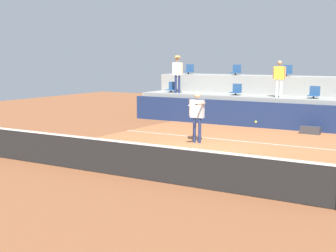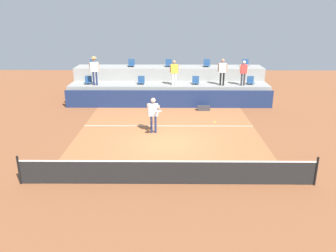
{
  "view_description": "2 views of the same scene",
  "coord_description": "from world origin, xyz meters",
  "px_view_note": "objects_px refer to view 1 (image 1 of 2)",
  "views": [
    {
      "loc": [
        7.13,
        -13.6,
        2.97
      ],
      "look_at": [
        -0.79,
        -0.54,
        0.82
      ],
      "focal_mm": 52.08,
      "sensor_mm": 36.0,
      "label": 1
    },
    {
      "loc": [
        0.12,
        -14.78,
        5.88
      ],
      "look_at": [
        0.01,
        -1.36,
        1.29
      ],
      "focal_mm": 36.52,
      "sensor_mm": 36.0,
      "label": 2
    }
  ],
  "objects_px": {
    "stadium_chair_lower_left": "(236,90)",
    "tennis_player": "(197,111)",
    "spectator_with_hat": "(177,70)",
    "stadium_chair_lower_right": "(314,93)",
    "stadium_chair_upper_left": "(236,71)",
    "stadium_chair_upper_far_left": "(189,70)",
    "spectator_in_grey": "(279,75)",
    "stadium_chair_lower_far_left": "(172,88)",
    "stadium_chair_upper_center": "(287,71)",
    "tennis_ball": "(256,122)",
    "equipment_bag": "(310,130)"
  },
  "relations": [
    {
      "from": "stadium_chair_lower_far_left",
      "to": "stadium_chair_upper_left",
      "type": "relative_size",
      "value": 1.0
    },
    {
      "from": "spectator_with_hat",
      "to": "tennis_ball",
      "type": "height_order",
      "value": "spectator_with_hat"
    },
    {
      "from": "stadium_chair_lower_left",
      "to": "equipment_bag",
      "type": "relative_size",
      "value": 0.68
    },
    {
      "from": "stadium_chair_upper_left",
      "to": "tennis_ball",
      "type": "bearing_deg",
      "value": -63.45
    },
    {
      "from": "stadium_chair_lower_left",
      "to": "stadium_chair_upper_far_left",
      "type": "bearing_deg",
      "value": 152.64
    },
    {
      "from": "tennis_player",
      "to": "stadium_chair_upper_left",
      "type": "bearing_deg",
      "value": 103.76
    },
    {
      "from": "stadium_chair_lower_right",
      "to": "stadium_chair_upper_center",
      "type": "xyz_separation_m",
      "value": [
        -1.78,
        1.8,
        0.85
      ]
    },
    {
      "from": "stadium_chair_upper_left",
      "to": "equipment_bag",
      "type": "xyz_separation_m",
      "value": [
        4.76,
        -3.66,
        -2.16
      ]
    },
    {
      "from": "stadium_chair_lower_right",
      "to": "stadium_chair_upper_far_left",
      "type": "relative_size",
      "value": 1.0
    },
    {
      "from": "stadium_chair_lower_left",
      "to": "stadium_chair_upper_left",
      "type": "relative_size",
      "value": 1.0
    },
    {
      "from": "stadium_chair_lower_left",
      "to": "stadium_chair_upper_center",
      "type": "distance_m",
      "value": 2.67
    },
    {
      "from": "tennis_player",
      "to": "spectator_with_hat",
      "type": "relative_size",
      "value": 0.99
    },
    {
      "from": "stadium_chair_upper_far_left",
      "to": "spectator_in_grey",
      "type": "relative_size",
      "value": 0.33
    },
    {
      "from": "stadium_chair_upper_left",
      "to": "stadium_chair_lower_right",
      "type": "bearing_deg",
      "value": -22.4
    },
    {
      "from": "stadium_chair_lower_left",
      "to": "equipment_bag",
      "type": "bearing_deg",
      "value": -25.24
    },
    {
      "from": "tennis_player",
      "to": "spectator_with_hat",
      "type": "height_order",
      "value": "spectator_with_hat"
    },
    {
      "from": "tennis_player",
      "to": "spectator_with_hat",
      "type": "bearing_deg",
      "value": 125.84
    },
    {
      "from": "stadium_chair_lower_far_left",
      "to": "equipment_bag",
      "type": "xyz_separation_m",
      "value": [
        7.43,
        -1.86,
        -1.31
      ]
    },
    {
      "from": "stadium_chair_lower_left",
      "to": "stadium_chair_upper_center",
      "type": "xyz_separation_m",
      "value": [
        1.78,
        1.8,
        0.85
      ]
    },
    {
      "from": "stadium_chair_upper_center",
      "to": "tennis_ball",
      "type": "distance_m",
      "value": 9.71
    },
    {
      "from": "stadium_chair_upper_far_left",
      "to": "stadium_chair_upper_left",
      "type": "bearing_deg",
      "value": 0.0
    },
    {
      "from": "equipment_bag",
      "to": "tennis_player",
      "type": "bearing_deg",
      "value": -125.21
    },
    {
      "from": "stadium_chair_lower_left",
      "to": "tennis_player",
      "type": "bearing_deg",
      "value": -79.62
    },
    {
      "from": "stadium_chair_lower_left",
      "to": "stadium_chair_lower_far_left",
      "type": "bearing_deg",
      "value": 180.0
    },
    {
      "from": "stadium_chair_lower_far_left",
      "to": "stadium_chair_upper_left",
      "type": "height_order",
      "value": "stadium_chair_upper_left"
    },
    {
      "from": "stadium_chair_lower_far_left",
      "to": "stadium_chair_lower_left",
      "type": "xyz_separation_m",
      "value": [
        3.47,
        0.0,
        0.0
      ]
    },
    {
      "from": "stadium_chair_lower_left",
      "to": "stadium_chair_upper_far_left",
      "type": "xyz_separation_m",
      "value": [
        -3.48,
        1.8,
        0.85
      ]
    },
    {
      "from": "spectator_in_grey",
      "to": "equipment_bag",
      "type": "distance_m",
      "value": 3.11
    },
    {
      "from": "stadium_chair_lower_left",
      "to": "tennis_ball",
      "type": "relative_size",
      "value": 7.65
    },
    {
      "from": "stadium_chair_lower_right",
      "to": "tennis_ball",
      "type": "relative_size",
      "value": 7.65
    },
    {
      "from": "stadium_chair_lower_left",
      "to": "stadium_chair_lower_right",
      "type": "xyz_separation_m",
      "value": [
        3.56,
        0.0,
        0.0
      ]
    },
    {
      "from": "stadium_chair_lower_far_left",
      "to": "equipment_bag",
      "type": "bearing_deg",
      "value": -14.09
    },
    {
      "from": "stadium_chair_lower_right",
      "to": "stadium_chair_upper_left",
      "type": "height_order",
      "value": "stadium_chair_upper_left"
    },
    {
      "from": "stadium_chair_upper_center",
      "to": "stadium_chair_upper_far_left",
      "type": "bearing_deg",
      "value": 180.0
    },
    {
      "from": "stadium_chair_lower_left",
      "to": "stadium_chair_upper_left",
      "type": "xyz_separation_m",
      "value": [
        -0.81,
        1.8,
        0.85
      ]
    },
    {
      "from": "stadium_chair_lower_left",
      "to": "tennis_player",
      "type": "distance_m",
      "value": 6.04
    },
    {
      "from": "stadium_chair_lower_right",
      "to": "spectator_in_grey",
      "type": "bearing_deg",
      "value": -164.84
    },
    {
      "from": "stadium_chair_upper_left",
      "to": "stadium_chair_upper_center",
      "type": "relative_size",
      "value": 1.0
    },
    {
      "from": "stadium_chair_lower_far_left",
      "to": "stadium_chair_upper_center",
      "type": "distance_m",
      "value": 5.62
    },
    {
      "from": "spectator_in_grey",
      "to": "stadium_chair_lower_right",
      "type": "bearing_deg",
      "value": 15.16
    },
    {
      "from": "equipment_bag",
      "to": "tennis_ball",
      "type": "bearing_deg",
      "value": -90.63
    },
    {
      "from": "equipment_bag",
      "to": "stadium_chair_lower_right",
      "type": "bearing_deg",
      "value": 101.96
    },
    {
      "from": "stadium_chair_lower_far_left",
      "to": "stadium_chair_lower_right",
      "type": "height_order",
      "value": "same"
    },
    {
      "from": "stadium_chair_lower_far_left",
      "to": "tennis_player",
      "type": "relative_size",
      "value": 0.29
    },
    {
      "from": "stadium_chair_lower_right",
      "to": "stadium_chair_lower_left",
      "type": "bearing_deg",
      "value": 180.0
    },
    {
      "from": "stadium_chair_lower_far_left",
      "to": "spectator_in_grey",
      "type": "bearing_deg",
      "value": -3.91
    },
    {
      "from": "stadium_chair_lower_left",
      "to": "stadium_chair_upper_far_left",
      "type": "distance_m",
      "value": 4.01
    },
    {
      "from": "tennis_ball",
      "to": "equipment_bag",
      "type": "distance_m",
      "value": 5.82
    },
    {
      "from": "stadium_chair_lower_left",
      "to": "stadium_chair_upper_center",
      "type": "bearing_deg",
      "value": 45.29
    },
    {
      "from": "spectator_in_grey",
      "to": "tennis_ball",
      "type": "height_order",
      "value": "spectator_in_grey"
    }
  ]
}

